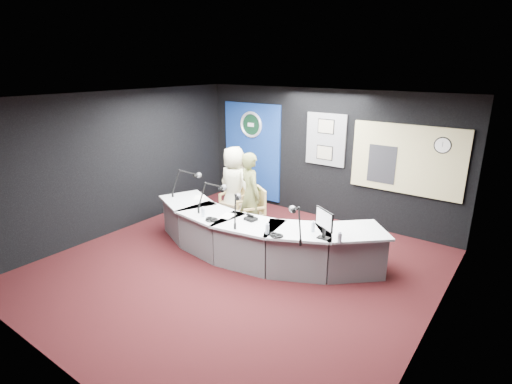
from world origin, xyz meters
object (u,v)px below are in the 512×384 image
Objects in this scene: armchair_right at (251,211)px; person_man at (234,185)px; person_woman at (251,195)px; armchair_left at (234,203)px; broadcast_desk at (255,236)px.

person_man is (-0.68, 0.33, 0.32)m from armchair_right.
armchair_right is at bearing 160.91° from person_man.
person_man is at bearing -171.60° from armchair_right.
armchair_right is at bearing -0.00° from person_woman.
person_woman is (0.68, -0.33, 0.41)m from armchair_left.
armchair_left is 0.52× the size of person_man.
armchair_left reaches higher than broadcast_desk.
person_woman reaches higher than armchair_left.
armchair_right reaches higher than broadcast_desk.
person_woman is at bearing 0.00° from armchair_right.
broadcast_desk is 2.71× the size of person_man.
person_man reaches higher than broadcast_desk.
person_woman reaches higher than broadcast_desk.
armchair_right is 0.61× the size of person_woman.
broadcast_desk is 5.22× the size of armchair_left.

